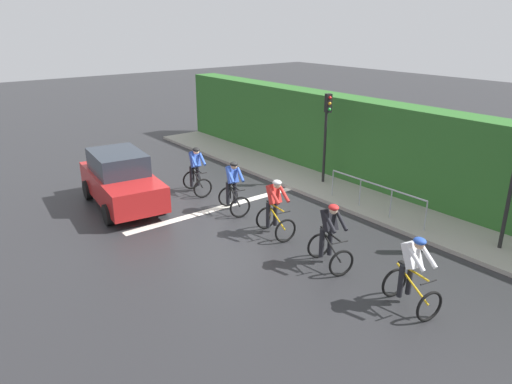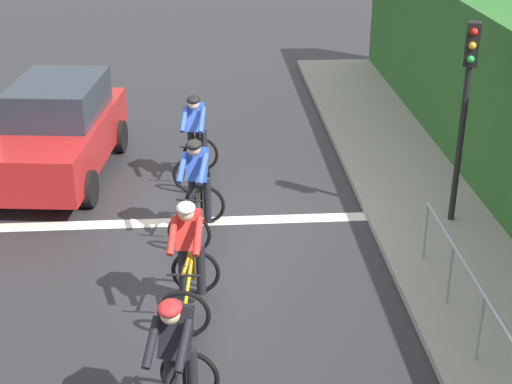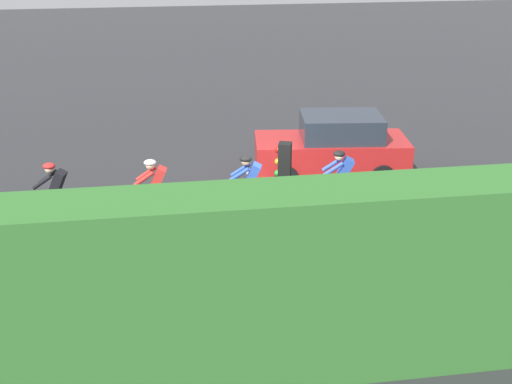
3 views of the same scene
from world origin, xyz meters
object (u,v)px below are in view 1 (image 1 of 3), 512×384
cyclist_fourth (233,188)px  pedestrian_railing_kerbside (376,191)px  cyclist_second (330,236)px  cyclist_mid (275,209)px  cyclist_trailing (196,171)px  car_red (121,180)px  traffic_light_near_crossing (327,126)px  cyclist_lead (412,274)px

cyclist_fourth → pedestrian_railing_kerbside: cyclist_fourth is taller
cyclist_second → cyclist_mid: same height
cyclist_second → cyclist_trailing: size_ratio=1.00×
cyclist_second → car_red: size_ratio=0.39×
cyclist_fourth → cyclist_trailing: size_ratio=1.00×
cyclist_mid → cyclist_trailing: same height
cyclist_second → cyclist_fourth: size_ratio=1.00×
traffic_light_near_crossing → cyclist_fourth: bearing=0.4°
cyclist_lead → cyclist_second: (0.03, -2.30, 0.00)m
cyclist_lead → cyclist_trailing: same height
cyclist_lead → cyclist_trailing: size_ratio=1.00×
cyclist_lead → cyclist_fourth: (-0.17, -6.64, 0.00)m
cyclist_mid → car_red: size_ratio=0.39×
pedestrian_railing_kerbside → cyclist_mid: bearing=-13.1°
pedestrian_railing_kerbside → traffic_light_near_crossing: bearing=-105.1°
cyclist_fourth → pedestrian_railing_kerbside: bearing=138.3°
cyclist_fourth → cyclist_lead: bearing=88.5°
cyclist_fourth → traffic_light_near_crossing: bearing=-179.6°
cyclist_second → pedestrian_railing_kerbside: bearing=-157.9°
cyclist_trailing → cyclist_lead: bearing=89.1°
cyclist_trailing → cyclist_fourth: bearing=90.7°
car_red → cyclist_second: bearing=108.6°
cyclist_second → cyclist_fourth: 4.34m
cyclist_trailing → pedestrian_railing_kerbside: cyclist_trailing is taller
cyclist_fourth → cyclist_trailing: 2.19m
cyclist_lead → cyclist_mid: bearing=-91.0°
cyclist_second → car_red: (2.35, -7.00, 0.08)m
cyclist_mid → cyclist_fourth: 2.14m
pedestrian_railing_kerbside → cyclist_trailing: bearing=-57.1°
cyclist_lead → traffic_light_near_crossing: size_ratio=0.50×
cyclist_mid → pedestrian_railing_kerbside: (-3.37, 0.79, -0.01)m
cyclist_mid → car_red: (2.46, -4.80, 0.08)m
cyclist_mid → car_red: 5.39m
cyclist_second → pedestrian_railing_kerbside: 3.76m
cyclist_trailing → cyclist_mid: bearing=89.1°
cyclist_lead → pedestrian_railing_kerbside: cyclist_lead is taller
cyclist_mid → cyclist_lead: bearing=89.0°
cyclist_lead → traffic_light_near_crossing: 8.04m
cyclist_lead → traffic_light_near_crossing: traffic_light_near_crossing is taller
car_red → cyclist_lead: bearing=104.4°
cyclist_fourth → pedestrian_railing_kerbside: size_ratio=0.46×
cyclist_second → traffic_light_near_crossing: (-4.28, -4.37, 1.43)m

